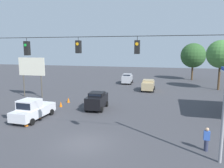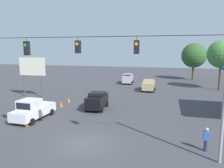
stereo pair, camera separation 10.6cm
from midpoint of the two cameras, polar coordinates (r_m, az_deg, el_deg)
ground_plane at (r=17.09m, az=-7.49°, el=-15.19°), size 140.00×140.00×0.00m
overhead_signal_span at (r=15.30m, az=-8.74°, el=2.65°), size 18.82×0.38×8.79m
pickup_truck_white_parked_shoulder at (r=23.43m, az=-19.85°, el=-6.34°), size 2.36×5.14×2.12m
sedan_silver_withflow_deep at (r=44.53m, az=4.22°, el=1.43°), size 2.16×4.00×1.98m
sedan_tan_oncoming_deep at (r=37.27m, az=9.63°, el=-0.26°), size 2.10×3.92×1.89m
sedan_black_withflow_mid at (r=25.77m, az=-3.80°, el=-4.26°), size 2.17×4.05×2.01m
traffic_cone_nearest at (r=21.82m, az=-21.39°, el=-9.33°), size 0.37×0.37×0.67m
traffic_cone_second at (r=23.74m, az=-18.35°, el=-7.67°), size 0.37×0.37×0.67m
traffic_cone_third at (r=25.54m, az=-15.56°, el=-6.35°), size 0.37×0.37×0.67m
traffic_cone_fourth at (r=27.56m, az=-13.06°, el=-5.11°), size 0.37×0.37×0.67m
traffic_cone_fifth at (r=29.53m, az=-11.15°, el=-4.09°), size 0.37×0.37×0.67m
roadside_billboard at (r=33.77m, az=-20.04°, el=3.77°), size 4.19×0.16×5.78m
pedestrian at (r=16.85m, az=23.56°, el=-13.14°), size 0.40×0.28×1.69m
tree_horizon_left at (r=41.43m, az=26.78°, el=6.96°), size 4.73×4.73×8.51m
tree_horizon_right at (r=52.38m, az=20.67°, el=6.98°), size 5.46×5.46×8.28m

